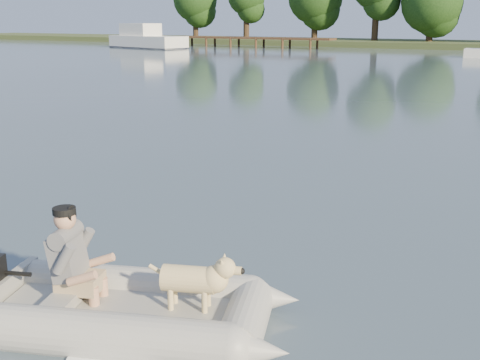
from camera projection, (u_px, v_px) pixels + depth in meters
The scene contains 6 objects.
water at pixel (106, 291), 6.63m from camera, with size 160.00×160.00×0.00m, color slate.
dock at pixel (251, 42), 62.57m from camera, with size 18.00×2.00×1.04m, color #4C331E, non-canonical shape.
dinghy at pixel (129, 275), 5.76m from camera, with size 4.38×3.44×1.24m, color #A09F9B, non-canonical shape.
man at pixel (69, 253), 5.86m from camera, with size 0.65×0.55×0.96m, color slate, non-canonical shape.
dog at pixel (189, 283), 5.72m from camera, with size 0.83×0.30×0.55m, color #D5BF7B, non-canonical shape.
cabin_cruiser at pixel (148, 36), 60.68m from camera, with size 9.31×3.32×2.88m, color white, non-canonical shape.
Camera 1 is at (4.25, -4.59, 2.90)m, focal length 45.00 mm.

